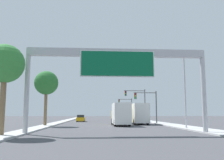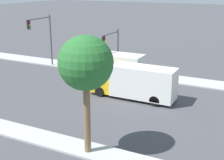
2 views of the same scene
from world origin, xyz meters
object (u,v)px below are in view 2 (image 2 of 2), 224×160
Objects in this scene: truck_box_secondary at (135,82)px; traffic_light_mid_block at (44,33)px; truck_box_primary at (112,68)px; traffic_light_near_intersection at (113,46)px; palm_tree_background at (86,64)px.

traffic_light_mid_block reaches higher than truck_box_secondary.
traffic_light_near_intersection reaches higher than truck_box_primary.
traffic_light_mid_block reaches higher than truck_box_primary.
traffic_light_near_intersection is at bearing 20.97° from palm_tree_background.
traffic_light_mid_block is 0.87× the size of palm_tree_background.
truck_box_secondary is 11.88m from palm_tree_background.
traffic_light_near_intersection is 17.69m from palm_tree_background.
truck_box_primary is 5.49m from truck_box_secondary.
truck_box_primary is at bearing -155.20° from traffic_light_near_intersection.
palm_tree_background reaches higher than truck_box_primary.
traffic_light_near_intersection is 0.71× the size of palm_tree_background.
truck_box_primary is at bearing -99.79° from traffic_light_mid_block.
palm_tree_background is (-14.45, -5.39, 4.41)m from truck_box_primary.
truck_box_primary is 2.98m from traffic_light_near_intersection.
truck_box_secondary is at bearing -136.68° from traffic_light_near_intersection.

